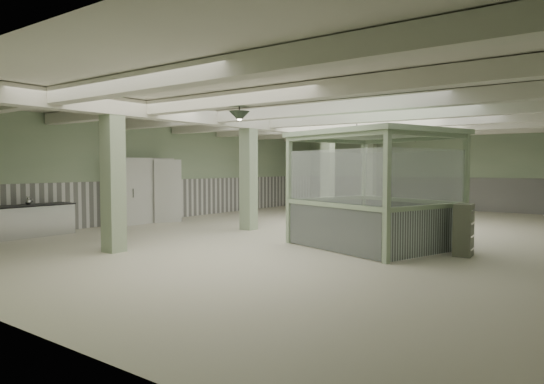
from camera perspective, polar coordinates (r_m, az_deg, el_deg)
The scene contains 25 objects.
floor at distance 14.86m, azimuth 7.24°, elevation -4.73°, with size 20.00×20.00×0.00m, color silver.
ceiling at distance 14.82m, azimuth 7.34°, elevation 9.21°, with size 14.00×20.00×0.02m, color white.
wall_back at distance 23.97m, azimuth 18.97°, elevation 2.38°, with size 14.00×0.02×3.60m, color #A4B893.
wall_left at distance 19.13m, azimuth -11.39°, elevation 2.36°, with size 0.02×20.00×3.60m, color #A4B893.
wainscot_left at distance 19.15m, azimuth -11.31°, elevation -0.78°, with size 0.05×19.90×1.50m, color white.
wainscot_back at distance 23.98m, azimuth 18.91°, elevation -0.13°, with size 13.90×0.05×1.50m, color white.
girder at distance 16.15m, azimuth -0.53°, elevation 7.93°, with size 0.45×19.90×0.40m, color silver.
beam_a at distance 9.05m, azimuth -16.87°, elevation 11.94°, with size 13.90×0.35×0.32m, color silver.
beam_b at distance 10.73m, azimuth -5.94°, elevation 10.63°, with size 13.90×0.35×0.32m, color silver.
beam_c at distance 12.68m, azimuth 1.78°, elevation 9.46°, with size 13.90×0.35×0.32m, color silver.
beam_d at distance 14.80m, azimuth 7.33°, elevation 8.51°, with size 13.90×0.35×0.32m, color silver.
beam_e at distance 17.02m, azimuth 11.45°, elevation 7.75°, with size 13.90×0.35×0.32m, color silver.
beam_f at distance 19.31m, azimuth 14.59°, elevation 7.14°, with size 13.90×0.35×0.32m, color silver.
beam_g at distance 21.64m, azimuth 17.06°, elevation 6.65°, with size 13.90×0.35×0.32m, color silver.
column_a at distance 11.85m, azimuth -18.20°, elevation 1.92°, with size 0.42×0.42×3.60m, color #9CB18E.
column_b at distance 15.30m, azimuth -2.77°, elevation 2.28°, with size 0.42×0.42×3.60m, color #9CB18E.
column_c at distance 19.44m, azimuth 6.56°, elevation 2.41°, with size 0.42×0.42×3.60m, color #9CB18E.
column_d at distance 23.00m, azimuth 11.51°, elevation 2.46°, with size 0.42×0.42×3.60m, color #9CB18E.
pendant_front at distance 10.36m, azimuth -3.86°, elevation 8.85°, with size 0.44×0.44×0.22m, color #2B392B.
pendant_mid at distance 14.98m, azimuth 9.94°, elevation 7.01°, with size 0.44×0.44×0.22m, color #2B392B.
pendant_back at distance 19.57m, azimuth 16.49°, elevation 5.97°, with size 0.44×0.44×0.22m, color #2B392B.
pitcher_near at distance 15.34m, azimuth -26.76°, elevation -0.95°, with size 0.17×0.19×0.25m, color #BBBBBF, non-canonical shape.
walkin_cooler at distance 17.60m, azimuth -15.22°, elevation 0.31°, with size 1.06×2.61×2.39m.
guard_booth at distance 12.27m, azimuth 11.86°, elevation 2.54°, with size 4.32×3.97×2.87m.
filing_cabinet at distance 11.64m, azimuth 21.61°, elevation -4.17°, with size 0.38×0.54×1.16m, color #606453.
Camera 1 is at (7.14, -12.88, 1.99)m, focal length 32.00 mm.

